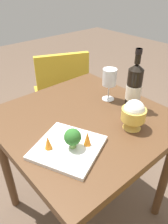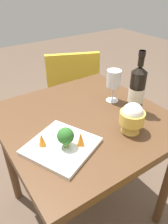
# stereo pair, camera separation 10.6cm
# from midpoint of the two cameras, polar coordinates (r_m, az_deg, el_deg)

# --- Properties ---
(ground_plane) EXTENTS (8.00, 8.00, 0.00)m
(ground_plane) POSITION_cam_midpoint_polar(r_m,az_deg,el_deg) (1.62, -2.05, -23.66)
(ground_plane) COLOR brown
(dining_table) EXTENTS (0.79, 0.79, 0.74)m
(dining_table) POSITION_cam_midpoint_polar(r_m,az_deg,el_deg) (1.14, -2.68, -5.65)
(dining_table) COLOR brown
(dining_table) RESTS_ON ground_plane
(chair_by_wall) EXTENTS (0.53, 0.53, 0.85)m
(chair_by_wall) POSITION_cam_midpoint_polar(r_m,az_deg,el_deg) (1.81, -7.51, 5.69)
(chair_by_wall) COLOR gold
(chair_by_wall) RESTS_ON ground_plane
(wine_bottle) EXTENTS (0.08, 0.08, 0.31)m
(wine_bottle) POSITION_cam_midpoint_polar(r_m,az_deg,el_deg) (1.11, 10.26, 6.37)
(wine_bottle) COLOR black
(wine_bottle) RESTS_ON dining_table
(wine_glass) EXTENTS (0.08, 0.08, 0.18)m
(wine_glass) POSITION_cam_midpoint_polar(r_m,az_deg,el_deg) (1.18, 4.09, 8.79)
(wine_glass) COLOR white
(wine_glass) RESTS_ON dining_table
(rice_bowl) EXTENTS (0.11, 0.11, 0.14)m
(rice_bowl) POSITION_cam_midpoint_polar(r_m,az_deg,el_deg) (0.98, 9.84, -0.62)
(rice_bowl) COLOR gold
(rice_bowl) RESTS_ON dining_table
(serving_plate) EXTENTS (0.33, 0.33, 0.02)m
(serving_plate) POSITION_cam_midpoint_polar(r_m,az_deg,el_deg) (0.90, -7.66, -9.31)
(serving_plate) COLOR white
(serving_plate) RESTS_ON dining_table
(broccoli_floret) EXTENTS (0.07, 0.07, 0.09)m
(broccoli_floret) POSITION_cam_midpoint_polar(r_m,az_deg,el_deg) (0.85, -6.58, -6.74)
(broccoli_floret) COLOR #729E4C
(broccoli_floret) RESTS_ON serving_plate
(carrot_garnish_left) EXTENTS (0.03, 0.03, 0.06)m
(carrot_garnish_left) POSITION_cam_midpoint_polar(r_m,az_deg,el_deg) (0.88, -12.84, -7.94)
(carrot_garnish_left) COLOR orange
(carrot_garnish_left) RESTS_ON serving_plate
(carrot_garnish_right) EXTENTS (0.03, 0.03, 0.06)m
(carrot_garnish_right) POSITION_cam_midpoint_polar(r_m,az_deg,el_deg) (0.87, -2.62, -7.05)
(carrot_garnish_right) COLOR orange
(carrot_garnish_right) RESTS_ON serving_plate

